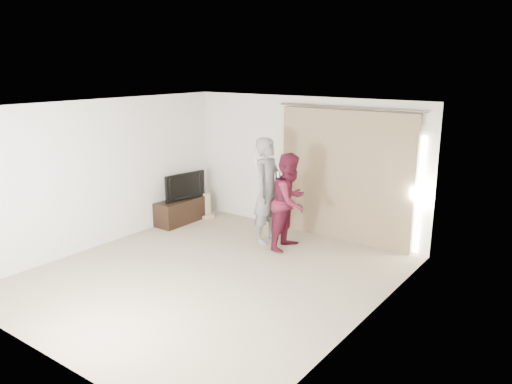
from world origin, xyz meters
TOP-DOWN VIEW (x-y plane):
  - floor at (0.00, 0.00)m, footprint 5.50×5.50m
  - wall_back at (0.00, 2.75)m, footprint 5.00×0.04m
  - wall_left at (-2.50, -0.00)m, footprint 0.04×5.50m
  - ceiling at (0.00, 0.00)m, footprint 5.00×5.50m
  - curtain at (0.91, 2.68)m, footprint 2.80×0.11m
  - tv_console at (-2.27, 1.73)m, footprint 0.44×1.28m
  - tv at (-2.27, 1.73)m, footprint 0.27×0.97m
  - scratching_post at (-2.10, 2.25)m, footprint 0.40×0.40m
  - person_man at (-0.17, 1.78)m, footprint 0.49×0.72m
  - person_woman at (0.33, 1.75)m, footprint 0.69×0.87m

SIDE VIEW (x-z plane):
  - floor at x=0.00m, z-range 0.00..0.00m
  - scratching_post at x=-2.10m, z-range -0.05..0.48m
  - tv_console at x=-2.27m, z-range 0.00..0.49m
  - tv at x=-2.27m, z-range 0.49..1.04m
  - person_woman at x=0.33m, z-range 0.00..1.71m
  - person_man at x=-0.17m, z-range 0.00..1.93m
  - curtain at x=0.91m, z-range -0.02..2.43m
  - wall_left at x=-2.50m, z-range 0.00..2.60m
  - wall_back at x=0.00m, z-range 0.00..2.60m
  - ceiling at x=0.00m, z-range 2.60..2.60m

